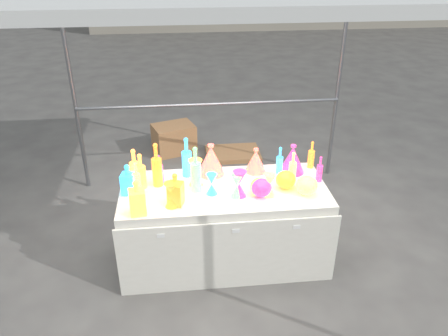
{
  "coord_description": "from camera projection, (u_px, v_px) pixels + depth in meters",
  "views": [
    {
      "loc": [
        -0.35,
        -3.26,
        2.69
      ],
      "look_at": [
        0.0,
        0.0,
        0.95
      ],
      "focal_mm": 35.0,
      "sensor_mm": 36.0,
      "label": 1
    }
  ],
  "objects": [
    {
      "name": "globe_0",
      "position": [
        260.0,
        187.0,
        3.68
      ],
      "size": [
        0.2,
        0.2,
        0.13
      ],
      "primitive_type": null,
      "rotation": [
        0.0,
        0.0,
        0.24
      ],
      "color": "red",
      "rests_on": "display_table"
    },
    {
      "name": "bottle_2",
      "position": [
        157.0,
        165.0,
        3.76
      ],
      "size": [
        0.11,
        0.11,
        0.41
      ],
      "primitive_type": null,
      "rotation": [
        0.0,
        0.0,
        -0.21
      ],
      "color": "gold",
      "rests_on": "display_table"
    },
    {
      "name": "hourglass_3",
      "position": [
        237.0,
        186.0,
        3.63
      ],
      "size": [
        0.11,
        0.11,
        0.21
      ],
      "primitive_type": null,
      "rotation": [
        0.0,
        0.0,
        0.07
      ],
      "color": "#B5249E",
      "rests_on": "display_table"
    },
    {
      "name": "decanter_2",
      "position": [
        128.0,
        179.0,
        3.67
      ],
      "size": [
        0.13,
        0.13,
        0.27
      ],
      "primitive_type": null,
      "rotation": [
        0.0,
        0.0,
        -0.18
      ],
      "color": "green",
      "rests_on": "display_table"
    },
    {
      "name": "bottle_3",
      "position": [
        159.0,
        169.0,
        3.84
      ],
      "size": [
        0.08,
        0.08,
        0.27
      ],
      "primitive_type": null,
      "rotation": [
        0.0,
        0.0,
        -0.21
      ],
      "color": "#1A519A",
      "rests_on": "display_table"
    },
    {
      "name": "globe_1",
      "position": [
        307.0,
        186.0,
        3.68
      ],
      "size": [
        0.23,
        0.23,
        0.15
      ],
      "primitive_type": null,
      "rotation": [
        0.0,
        0.0,
        -0.28
      ],
      "color": "#13707A",
      "rests_on": "display_table"
    },
    {
      "name": "lampshade_0",
      "position": [
        211.0,
        159.0,
        3.97
      ],
      "size": [
        0.33,
        0.33,
        0.3
      ],
      "primitive_type": null,
      "rotation": [
        0.0,
        0.0,
        0.38
      ],
      "color": "gold",
      "rests_on": "display_table"
    },
    {
      "name": "lampshade_2",
      "position": [
        293.0,
        158.0,
        4.01
      ],
      "size": [
        0.27,
        0.27,
        0.27
      ],
      "primitive_type": null,
      "rotation": [
        0.0,
        0.0,
        -0.19
      ],
      "color": "#1A519A",
      "rests_on": "display_table"
    },
    {
      "name": "bottle_11",
      "position": [
        293.0,
        167.0,
        3.85
      ],
      "size": [
        0.08,
        0.08,
        0.29
      ],
      "primitive_type": null,
      "rotation": [
        0.0,
        0.0,
        -0.2
      ],
      "color": "#13707A",
      "rests_on": "display_table"
    },
    {
      "name": "decanter_1",
      "position": [
        175.0,
        189.0,
        3.52
      ],
      "size": [
        0.15,
        0.15,
        0.28
      ],
      "primitive_type": null,
      "rotation": [
        0.0,
        0.0,
        -0.3
      ],
      "color": "gold",
      "rests_on": "display_table"
    },
    {
      "name": "bottle_10",
      "position": [
        320.0,
        169.0,
        3.86
      ],
      "size": [
        0.06,
        0.06,
        0.25
      ],
      "primitive_type": null,
      "rotation": [
        0.0,
        0.0,
        0.03
      ],
      "color": "#1A519A",
      "rests_on": "display_table"
    },
    {
      "name": "bottle_8",
      "position": [
        280.0,
        161.0,
        3.97
      ],
      "size": [
        0.07,
        0.07,
        0.27
      ],
      "primitive_type": null,
      "rotation": [
        0.0,
        0.0,
        0.12
      ],
      "color": "green",
      "rests_on": "display_table"
    },
    {
      "name": "hourglass_1",
      "position": [
        239.0,
        184.0,
        3.64
      ],
      "size": [
        0.14,
        0.14,
        0.23
      ],
      "primitive_type": null,
      "rotation": [
        0.0,
        0.0,
        -0.23
      ],
      "color": "#1A519A",
      "rests_on": "display_table"
    },
    {
      "name": "hourglass_0",
      "position": [
        171.0,
        195.0,
        3.5
      ],
      "size": [
        0.14,
        0.14,
        0.22
      ],
      "primitive_type": null,
      "rotation": [
        0.0,
        0.0,
        -0.41
      ],
      "color": "gold",
      "rests_on": "display_table"
    },
    {
      "name": "ground",
      "position": [
        224.0,
        256.0,
        4.15
      ],
      "size": [
        80.0,
        80.0,
        0.0
      ],
      "primitive_type": "plane",
      "color": "slate",
      "rests_on": "ground"
    },
    {
      "name": "hourglass_2",
      "position": [
        269.0,
        185.0,
        3.65
      ],
      "size": [
        0.11,
        0.11,
        0.2
      ],
      "primitive_type": null,
      "rotation": [
        0.0,
        0.0,
        0.13
      ],
      "color": "#13707A",
      "rests_on": "display_table"
    },
    {
      "name": "display_table",
      "position": [
        224.0,
        224.0,
        3.97
      ],
      "size": [
        1.84,
        0.83,
        0.75
      ],
      "color": "white",
      "rests_on": "ground"
    },
    {
      "name": "bottle_1",
      "position": [
        187.0,
        157.0,
        3.92
      ],
      "size": [
        0.12,
        0.12,
        0.38
      ],
      "primitive_type": null,
      "rotation": [
        0.0,
        0.0,
        -0.41
      ],
      "color": "green",
      "rests_on": "display_table"
    },
    {
      "name": "bottle_4",
      "position": [
        136.0,
        178.0,
        3.67
      ],
      "size": [
        0.08,
        0.08,
        0.29
      ],
      "primitive_type": null,
      "rotation": [
        0.0,
        0.0,
        -0.13
      ],
      "color": "#13707A",
      "rests_on": "display_table"
    },
    {
      "name": "lampshade_1",
      "position": [
        256.0,
        160.0,
        4.02
      ],
      "size": [
        0.24,
        0.24,
        0.23
      ],
      "primitive_type": null,
      "rotation": [
        0.0,
        0.0,
        0.25
      ],
      "color": "gold",
      "rests_on": "display_table"
    },
    {
      "name": "cardboard_box_flat",
      "position": [
        233.0,
        153.0,
        6.05
      ],
      "size": [
        0.73,
        0.52,
        0.06
      ],
      "primitive_type": "cube",
      "rotation": [
        0.0,
        0.0,
        0.0
      ],
      "color": "#A8764C",
      "rests_on": "ground"
    },
    {
      "name": "bottle_0",
      "position": [
        135.0,
        167.0,
        3.77
      ],
      "size": [
        0.11,
        0.11,
        0.35
      ],
      "primitive_type": null,
      "rotation": [
        0.0,
        0.0,
        0.24
      ],
      "color": "red",
      "rests_on": "display_table"
    },
    {
      "name": "hourglass_5",
      "position": [
        212.0,
        184.0,
        3.68
      ],
      "size": [
        0.13,
        0.13,
        0.19
      ],
      "primitive_type": null,
      "rotation": [
        0.0,
        0.0,
        -0.43
      ],
      "color": "green",
      "rests_on": "display_table"
    },
    {
      "name": "bottle_9",
      "position": [
        311.0,
        155.0,
        4.09
      ],
      "size": [
        0.07,
        0.07,
        0.27
      ],
      "primitive_type": null,
      "rotation": [
        0.0,
        0.0,
        -0.26
      ],
      "color": "gold",
      "rests_on": "display_table"
    },
    {
      "name": "bottle_5",
      "position": [
        196.0,
        169.0,
        3.67
      ],
      "size": [
        0.1,
        0.1,
        0.41
      ],
      "primitive_type": null,
      "rotation": [
        0.0,
        0.0,
        -0.05
      ],
      "color": "#B5249E",
      "rests_on": "display_table"
    },
    {
      "name": "hourglass_4",
      "position": [
        196.0,
        172.0,
        3.8
      ],
      "size": [
        0.12,
        0.12,
        0.24
      ],
      "primitive_type": null,
      "rotation": [
        0.0,
        0.0,
        0.03
      ],
      "color": "red",
      "rests_on": "display_table"
    },
    {
      "name": "globe_3",
      "position": [
        261.0,
        189.0,
        3.66
      ],
      "size": [
        0.18,
        0.18,
        0.14
      ],
      "primitive_type": null,
      "rotation": [
        0.0,
        0.0,
        -0.05
      ],
      "color": "#1A519A",
      "rests_on": "display_table"
    },
    {
      "name": "globe_2",
      "position": [
        286.0,
        180.0,
        3.78
      ],
      "size": [
        0.22,
        0.22,
        0.14
      ],
      "primitive_type": null,
      "rotation": [
        0.0,
        0.0,
        -0.34
      ],
      "color": "gold",
      "rests_on": "display_table"
    },
    {
      "name": "bottle_6",
      "position": [
        141.0,
        171.0,
        3.74
      ],
      "size": [
        0.1,
        0.1,
        0.33
      ],
      "primitive_type": null,
      "rotation": [
        0.0,
        0.0,
        -0.29
      ],
      "color": "red",
      "rests_on": "display_table"
    },
    {
      "name": "decanter_0",
      "position": [
        137.0,
        197.0,
        3.39
      ],
      "size": [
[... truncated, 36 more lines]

